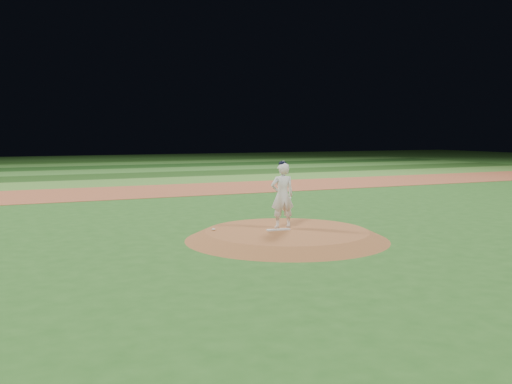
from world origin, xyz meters
The scene contains 12 objects.
ground centered at (0.00, 0.00, 0.00)m, with size 120.00×120.00×0.00m, color #255A1D.
infield_dirt_band centered at (0.00, 14.00, 0.01)m, with size 70.00×6.00×0.02m, color #9A4E2F.
outfield_stripe_0 centered at (0.00, 19.50, 0.01)m, with size 70.00×5.00×0.02m, color #447B2C.
outfield_stripe_1 centered at (0.00, 24.50, 0.01)m, with size 70.00×5.00×0.02m, color #1C4215.
outfield_stripe_2 centered at (0.00, 29.50, 0.01)m, with size 70.00×5.00×0.02m, color #367028.
outfield_stripe_3 centered at (0.00, 34.50, 0.01)m, with size 70.00×5.00×0.02m, color #173F14.
outfield_stripe_4 centered at (0.00, 39.50, 0.01)m, with size 70.00×5.00×0.02m, color #367129.
outfield_stripe_5 centered at (0.00, 44.50, 0.01)m, with size 70.00×5.00×0.02m, color #1F4B18.
pitchers_mound centered at (0.00, 0.00, 0.12)m, with size 5.50×5.50×0.25m, color #94562D.
pitching_rubber centered at (-0.20, 0.10, 0.27)m, with size 0.65×0.16×0.03m, color silver.
rosin_bag centered at (-1.81, 0.81, 0.28)m, with size 0.10×0.10×0.06m, color silver.
pitcher_on_mound centered at (0.09, 0.44, 1.16)m, with size 0.71×0.52×1.85m.
Camera 1 is at (-7.08, -13.47, 2.89)m, focal length 40.00 mm.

